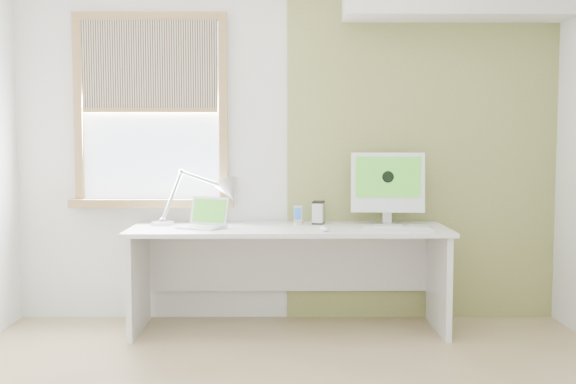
{
  "coord_description": "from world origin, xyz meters",
  "views": [
    {
      "loc": [
        -0.04,
        -3.36,
        1.34
      ],
      "look_at": [
        0.0,
        1.05,
        1.0
      ],
      "focal_mm": 42.87,
      "sensor_mm": 36.0,
      "label": 1
    }
  ],
  "objects_px": {
    "external_drive": "(318,213)",
    "desk_lamp": "(217,195)",
    "desk": "(289,253)",
    "imac": "(388,184)",
    "laptop": "(205,220)"
  },
  "relations": [
    {
      "from": "desk",
      "to": "desk_lamp",
      "type": "xyz_separation_m",
      "value": [
        -0.52,
        0.17,
        0.4
      ]
    },
    {
      "from": "external_drive",
      "to": "desk_lamp",
      "type": "bearing_deg",
      "value": 176.93
    },
    {
      "from": "desk",
      "to": "external_drive",
      "type": "distance_m",
      "value": 0.37
    },
    {
      "from": "desk_lamp",
      "to": "laptop",
      "type": "bearing_deg",
      "value": -103.98
    },
    {
      "from": "laptop",
      "to": "imac",
      "type": "bearing_deg",
      "value": 8.12
    },
    {
      "from": "desk_lamp",
      "to": "external_drive",
      "type": "xyz_separation_m",
      "value": [
        0.73,
        -0.04,
        -0.13
      ]
    },
    {
      "from": "desk_lamp",
      "to": "external_drive",
      "type": "bearing_deg",
      "value": -3.07
    },
    {
      "from": "external_drive",
      "to": "imac",
      "type": "bearing_deg",
      "value": -3.3
    },
    {
      "from": "desk_lamp",
      "to": "laptop",
      "type": "relative_size",
      "value": 1.93
    },
    {
      "from": "desk",
      "to": "external_drive",
      "type": "height_order",
      "value": "external_drive"
    },
    {
      "from": "desk",
      "to": "imac",
      "type": "height_order",
      "value": "imac"
    },
    {
      "from": "desk",
      "to": "external_drive",
      "type": "bearing_deg",
      "value": 31.16
    },
    {
      "from": "external_drive",
      "to": "imac",
      "type": "relative_size",
      "value": 0.31
    },
    {
      "from": "desk",
      "to": "laptop",
      "type": "relative_size",
      "value": 5.91
    },
    {
      "from": "desk",
      "to": "desk_lamp",
      "type": "bearing_deg",
      "value": 161.86
    }
  ]
}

